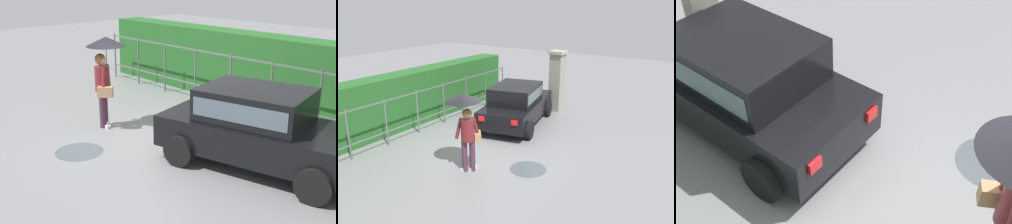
# 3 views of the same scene
# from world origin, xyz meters

# --- Properties ---
(ground_plane) EXTENTS (40.00, 40.00, 0.00)m
(ground_plane) POSITION_xyz_m (0.00, 0.00, 0.00)
(ground_plane) COLOR slate
(car) EXTENTS (3.98, 2.51, 1.48)m
(car) POSITION_xyz_m (2.49, 0.47, 0.80)
(car) COLOR black
(car) RESTS_ON ground
(pedestrian) EXTENTS (0.91, 0.91, 2.09)m
(pedestrian) POSITION_xyz_m (-1.22, -0.33, 1.52)
(pedestrian) COLOR #47283D
(pedestrian) RESTS_ON ground
(fence_section) EXTENTS (10.10, 0.05, 1.50)m
(fence_section) POSITION_xyz_m (-0.08, 2.75, 0.83)
(fence_section) COLOR #59605B
(fence_section) RESTS_ON ground
(hedge_row) EXTENTS (11.05, 0.90, 1.90)m
(hedge_row) POSITION_xyz_m (-0.08, 3.75, 0.95)
(hedge_row) COLOR #235B23
(hedge_row) RESTS_ON ground
(puddle_near) EXTENTS (0.97, 0.97, 0.00)m
(puddle_near) POSITION_xyz_m (-0.31, -1.66, 0.00)
(puddle_near) COLOR #4C545B
(puddle_near) RESTS_ON ground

